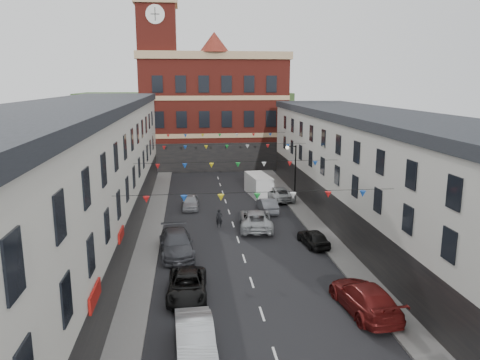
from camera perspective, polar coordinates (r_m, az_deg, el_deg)
name	(u,v)px	position (r m, az deg, el deg)	size (l,w,h in m)	color
ground	(244,259)	(33.16, 0.50, -9.56)	(160.00, 160.00, 0.00)	black
pavement_left	(146,251)	(34.94, -11.34, -8.53)	(1.80, 64.00, 0.15)	#605E5B
pavement_right	(331,244)	(36.37, 11.07, -7.68)	(1.80, 64.00, 0.15)	#605E5B
terrace_left	(68,185)	(33.35, -20.24, -0.58)	(8.40, 56.00, 10.70)	silver
terrace_right	(403,184)	(35.97, 19.29, -0.45)	(8.40, 56.00, 9.70)	beige
civic_building	(213,110)	(68.80, -3.31, 8.57)	(20.60, 13.30, 18.50)	maroon
clock_tower	(158,60)	(65.80, -9.98, 14.19)	(5.60, 5.60, 30.00)	maroon
distant_hill	(186,119)	(92.91, -6.59, 7.45)	(40.00, 14.00, 10.00)	#2E4B23
street_lamp	(293,166)	(46.53, 6.47, 1.65)	(1.10, 0.36, 6.00)	black
car_left_b	(195,339)	(22.28, -5.50, -18.73)	(1.70, 4.88, 1.61)	#B2B5BA
car_left_c	(187,286)	(27.62, -6.46, -12.70)	(2.22, 4.82, 1.34)	black
car_left_d	(176,243)	(33.99, -7.78, -7.65)	(2.29, 5.63, 1.63)	#3A3C41
car_left_e	(191,202)	(45.73, -6.04, -2.68)	(1.57, 3.90, 1.33)	gray
car_right_c	(365,298)	(26.64, 14.95, -13.69)	(2.27, 5.58, 1.62)	maroon
car_right_d	(313,238)	(35.83, 8.94, -6.96)	(1.51, 3.75, 1.28)	black
car_right_e	(267,205)	(44.34, 3.34, -3.08)	(1.44, 4.13, 1.36)	#54565C
car_right_f	(278,193)	(48.83, 4.68, -1.64)	(2.38, 5.16, 1.43)	#A3A6A8
moving_car	(256,219)	(39.44, 1.93, -4.80)	(2.65, 5.75, 1.60)	#A2A5A8
white_van	(259,185)	(50.81, 2.28, -0.61)	(1.95, 5.06, 2.24)	white
pedestrian	(219,218)	(39.71, -2.56, -4.70)	(0.57, 0.38, 1.57)	black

